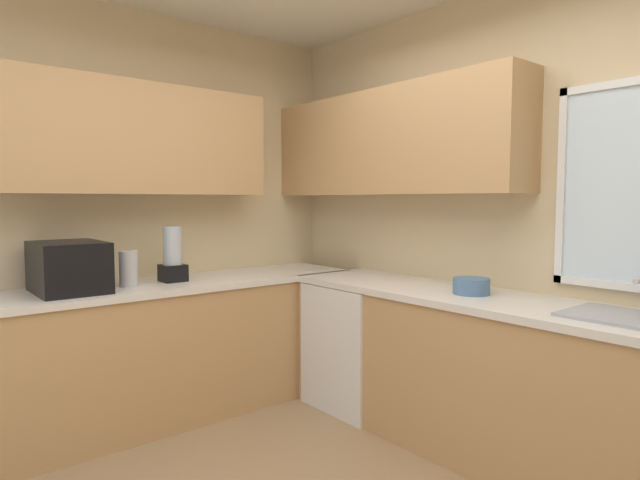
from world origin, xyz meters
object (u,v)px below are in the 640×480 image
(sink_assembly, at_px, (638,318))
(bowl, at_px, (471,286))
(blender_appliance, at_px, (173,257))
(kettle, at_px, (129,269))
(microwave, at_px, (69,267))
(dishwasher, at_px, (362,344))

(sink_assembly, distance_m, bowl, 0.85)
(sink_assembly, relative_size, blender_appliance, 1.61)
(kettle, height_order, bowl, kettle)
(microwave, relative_size, blender_appliance, 1.33)
(blender_appliance, bearing_deg, sink_assembly, 25.07)
(microwave, xyz_separation_m, blender_appliance, (0.00, 0.63, 0.02))
(dishwasher, height_order, bowl, bowl)
(bowl, distance_m, blender_appliance, 1.87)
(kettle, height_order, sink_assembly, kettle)
(microwave, distance_m, kettle, 0.34)
(dishwasher, bearing_deg, bowl, 2.01)
(bowl, bearing_deg, microwave, -131.17)
(microwave, distance_m, bowl, 2.30)
(kettle, relative_size, blender_appliance, 0.61)
(microwave, height_order, bowl, microwave)
(sink_assembly, relative_size, bowl, 2.84)
(dishwasher, distance_m, kettle, 1.61)
(microwave, bearing_deg, blender_appliance, 90.00)
(dishwasher, xyz_separation_m, bowl, (0.85, 0.03, 0.51))
(bowl, relative_size, blender_appliance, 0.57)
(sink_assembly, height_order, blender_appliance, blender_appliance)
(dishwasher, xyz_separation_m, kettle, (-0.64, -1.36, 0.57))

